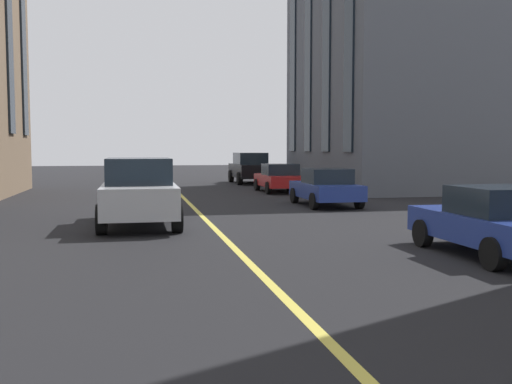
# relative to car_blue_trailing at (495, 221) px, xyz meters

# --- Properties ---
(lane_centre_line) EXTENTS (80.00, 0.16, 0.01)m
(lane_centre_line) POSITION_rel_car_blue_trailing_xyz_m (4.61, 4.90, -0.70)
(lane_centre_line) COLOR #D8C64C
(lane_centre_line) RESTS_ON ground_plane
(car_blue_trailing) EXTENTS (3.90, 1.89, 1.40)m
(car_blue_trailing) POSITION_rel_car_blue_trailing_xyz_m (0.00, 0.00, 0.00)
(car_blue_trailing) COLOR navy
(car_blue_trailing) RESTS_ON ground_plane
(car_black_near) EXTENTS (4.70, 2.14, 1.88)m
(car_black_near) POSITION_rel_car_blue_trailing_xyz_m (24.97, 0.00, 0.27)
(car_black_near) COLOR black
(car_black_near) RESTS_ON ground_plane
(car_red_far) EXTENTS (3.90, 1.89, 1.40)m
(car_red_far) POSITION_rel_car_blue_trailing_xyz_m (17.57, 0.00, 0.00)
(car_red_far) COLOR #B21E1E
(car_red_far) RESTS_ON ground_plane
(car_silver_mid) EXTENTS (4.70, 2.14, 1.88)m
(car_silver_mid) POSITION_rel_car_blue_trailing_xyz_m (6.17, 6.87, 0.27)
(car_silver_mid) COLOR #B7BABF
(car_silver_mid) RESTS_ON ground_plane
(car_blue_parked_b) EXTENTS (3.90, 1.89, 1.40)m
(car_blue_parked_b) POSITION_rel_car_blue_trailing_xyz_m (10.45, 0.00, 0.00)
(car_blue_parked_b) COLOR navy
(car_blue_parked_b) RESTS_ON ground_plane
(building_right_near) EXTENTS (12.69, 12.19, 14.15)m
(building_right_near) POSITION_rel_car_blue_trailing_xyz_m (19.71, -8.63, 6.37)
(building_right_near) COLOR #565B66
(building_right_near) RESTS_ON ground_plane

